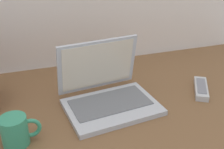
# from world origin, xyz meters

# --- Properties ---
(desk) EXTENTS (1.60, 0.76, 0.03)m
(desk) POSITION_xyz_m (0.00, 0.00, 0.01)
(desk) COLOR brown
(desk) RESTS_ON ground
(laptop) EXTENTS (0.33, 0.29, 0.22)m
(laptop) POSITION_xyz_m (-0.02, 0.01, 0.08)
(laptop) COLOR #B2B5BA
(laptop) RESTS_ON desk
(coffee_mug) EXTENTS (0.11, 0.08, 0.09)m
(coffee_mug) POSITION_xyz_m (-0.33, -0.11, 0.08)
(coffee_mug) COLOR #338C66
(coffee_mug) RESTS_ON desk
(remote_control_near) EXTENTS (0.12, 0.16, 0.02)m
(remote_control_near) POSITION_xyz_m (0.35, -0.02, 0.04)
(remote_control_near) COLOR #B7B7B7
(remote_control_near) RESTS_ON desk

